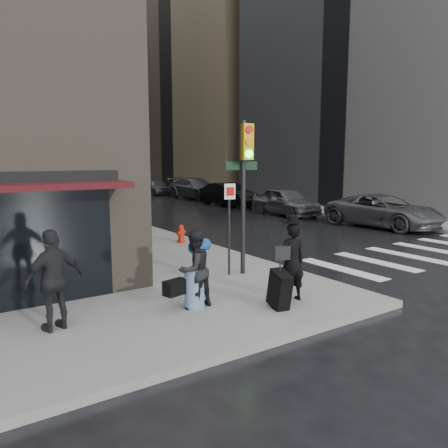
{
  "coord_description": "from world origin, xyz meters",
  "views": [
    {
      "loc": [
        -6.25,
        -7.34,
        3.17
      ],
      "look_at": [
        0.75,
        3.04,
        1.3
      ],
      "focal_mm": 35.0,
      "sensor_mm": 36.0,
      "label": 1
    }
  ],
  "objects_px": {
    "man_overcoat": "(289,266)",
    "man_greycoat": "(54,280)",
    "parked_car_1": "(285,201)",
    "parked_car_5": "(133,184)",
    "traffic_light": "(244,176)",
    "parked_car_0": "(383,211)",
    "parked_car_3": "(196,189)",
    "parked_car_2": "(228,194)",
    "fire_hydrant": "(181,234)",
    "man_jeans": "(194,269)",
    "parked_car_4": "(156,186)"
  },
  "relations": [
    {
      "from": "parked_car_1",
      "to": "parked_car_2",
      "type": "bearing_deg",
      "value": 93.08
    },
    {
      "from": "man_overcoat",
      "to": "parked_car_0",
      "type": "xyz_separation_m",
      "value": [
        11.39,
        5.98,
        -0.17
      ]
    },
    {
      "from": "man_greycoat",
      "to": "parked_car_4",
      "type": "relative_size",
      "value": 0.43
    },
    {
      "from": "parked_car_5",
      "to": "parked_car_3",
      "type": "bearing_deg",
      "value": -84.87
    },
    {
      "from": "man_overcoat",
      "to": "parked_car_2",
      "type": "relative_size",
      "value": 0.4
    },
    {
      "from": "parked_car_0",
      "to": "parked_car_1",
      "type": "bearing_deg",
      "value": 94.95
    },
    {
      "from": "man_greycoat",
      "to": "parked_car_3",
      "type": "height_order",
      "value": "man_greycoat"
    },
    {
      "from": "fire_hydrant",
      "to": "parked_car_3",
      "type": "distance_m",
      "value": 19.34
    },
    {
      "from": "parked_car_2",
      "to": "parked_car_0",
      "type": "bearing_deg",
      "value": -89.67
    },
    {
      "from": "man_jeans",
      "to": "parked_car_3",
      "type": "bearing_deg",
      "value": -134.97
    },
    {
      "from": "parked_car_0",
      "to": "parked_car_5",
      "type": "xyz_separation_m",
      "value": [
        -0.33,
        29.39,
        -0.09
      ]
    },
    {
      "from": "traffic_light",
      "to": "fire_hydrant",
      "type": "relative_size",
      "value": 6.07
    },
    {
      "from": "traffic_light",
      "to": "parked_car_1",
      "type": "height_order",
      "value": "traffic_light"
    },
    {
      "from": "parked_car_1",
      "to": "parked_car_5",
      "type": "xyz_separation_m",
      "value": [
        0.52,
        23.51,
        -0.12
      ]
    },
    {
      "from": "fire_hydrant",
      "to": "parked_car_4",
      "type": "height_order",
      "value": "parked_car_4"
    },
    {
      "from": "man_overcoat",
      "to": "traffic_light",
      "type": "relative_size",
      "value": 0.47
    },
    {
      "from": "man_overcoat",
      "to": "parked_car_1",
      "type": "xyz_separation_m",
      "value": [
        10.54,
        11.86,
        -0.14
      ]
    },
    {
      "from": "traffic_light",
      "to": "parked_car_5",
      "type": "height_order",
      "value": "traffic_light"
    },
    {
      "from": "man_overcoat",
      "to": "man_greycoat",
      "type": "distance_m",
      "value": 4.63
    },
    {
      "from": "man_overcoat",
      "to": "parked_car_2",
      "type": "bearing_deg",
      "value": -109.3
    },
    {
      "from": "fire_hydrant",
      "to": "parked_car_5",
      "type": "height_order",
      "value": "parked_car_5"
    },
    {
      "from": "man_greycoat",
      "to": "parked_car_1",
      "type": "distance_m",
      "value": 18.43
    },
    {
      "from": "parked_car_2",
      "to": "parked_car_4",
      "type": "relative_size",
      "value": 1.12
    },
    {
      "from": "traffic_light",
      "to": "parked_car_3",
      "type": "xyz_separation_m",
      "value": [
        11.01,
        21.25,
        -1.9
      ]
    },
    {
      "from": "parked_car_0",
      "to": "parked_car_1",
      "type": "height_order",
      "value": "parked_car_1"
    },
    {
      "from": "traffic_light",
      "to": "parked_car_5",
      "type": "distance_m",
      "value": 34.71
    },
    {
      "from": "man_jeans",
      "to": "parked_car_4",
      "type": "relative_size",
      "value": 0.38
    },
    {
      "from": "man_overcoat",
      "to": "man_jeans",
      "type": "height_order",
      "value": "man_overcoat"
    },
    {
      "from": "parked_car_0",
      "to": "parked_car_3",
      "type": "xyz_separation_m",
      "value": [
        0.15,
        17.63,
        0.07
      ]
    },
    {
      "from": "traffic_light",
      "to": "parked_car_4",
      "type": "xyz_separation_m",
      "value": [
        10.25,
        27.13,
        -2.01
      ]
    },
    {
      "from": "man_jeans",
      "to": "man_greycoat",
      "type": "bearing_deg",
      "value": -22.48
    },
    {
      "from": "fire_hydrant",
      "to": "parked_car_2",
      "type": "relative_size",
      "value": 0.14
    },
    {
      "from": "parked_car_2",
      "to": "parked_car_3",
      "type": "height_order",
      "value": "parked_car_3"
    },
    {
      "from": "man_greycoat",
      "to": "traffic_light",
      "type": "xyz_separation_m",
      "value": [
        5.01,
        1.19,
        1.67
      ]
    },
    {
      "from": "parked_car_0",
      "to": "parked_car_3",
      "type": "relative_size",
      "value": 0.96
    },
    {
      "from": "man_overcoat",
      "to": "traffic_light",
      "type": "xyz_separation_m",
      "value": [
        0.54,
        2.36,
        1.79
      ]
    },
    {
      "from": "parked_car_4",
      "to": "parked_car_0",
      "type": "bearing_deg",
      "value": -84.32
    },
    {
      "from": "man_greycoat",
      "to": "parked_car_2",
      "type": "distance_m",
      "value": 22.43
    },
    {
      "from": "fire_hydrant",
      "to": "parked_car_5",
      "type": "relative_size",
      "value": 0.16
    },
    {
      "from": "man_overcoat",
      "to": "parked_car_0",
      "type": "distance_m",
      "value": 12.87
    },
    {
      "from": "parked_car_1",
      "to": "parked_car_5",
      "type": "distance_m",
      "value": 23.52
    },
    {
      "from": "parked_car_1",
      "to": "parked_car_2",
      "type": "distance_m",
      "value": 5.88
    },
    {
      "from": "parked_car_0",
      "to": "fire_hydrant",
      "type": "bearing_deg",
      "value": 169.75
    },
    {
      "from": "traffic_light",
      "to": "man_greycoat",
      "type": "bearing_deg",
      "value": -155.89
    },
    {
      "from": "parked_car_3",
      "to": "man_greycoat",
      "type": "bearing_deg",
      "value": -129.72
    },
    {
      "from": "parked_car_0",
      "to": "traffic_light",
      "type": "bearing_deg",
      "value": -164.9
    },
    {
      "from": "man_overcoat",
      "to": "parked_car_4",
      "type": "distance_m",
      "value": 31.4
    },
    {
      "from": "fire_hydrant",
      "to": "parked_car_4",
      "type": "bearing_deg",
      "value": 66.96
    },
    {
      "from": "man_overcoat",
      "to": "man_greycoat",
      "type": "bearing_deg",
      "value": -3.02
    },
    {
      "from": "parked_car_1",
      "to": "parked_car_2",
      "type": "height_order",
      "value": "parked_car_1"
    }
  ]
}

